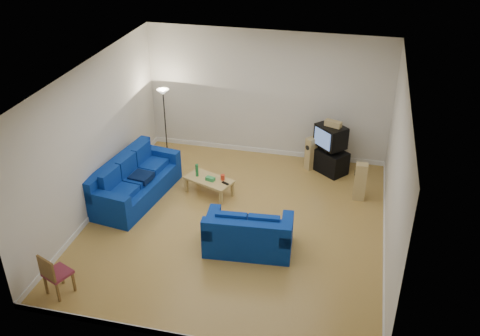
% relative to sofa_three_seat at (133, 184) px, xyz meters
% --- Properties ---
extents(room, '(6.01, 6.51, 3.21)m').
position_rel_sofa_three_seat_xyz_m(room, '(2.45, -0.47, 1.20)').
color(room, olive).
rests_on(room, ground).
extents(sofa_three_seat, '(1.36, 2.51, 0.92)m').
position_rel_sofa_three_seat_xyz_m(sofa_three_seat, '(0.00, 0.00, 0.00)').
color(sofa_three_seat, navy).
rests_on(sofa_three_seat, ground).
extents(sofa_loveseat, '(1.73, 1.06, 0.83)m').
position_rel_sofa_three_seat_xyz_m(sofa_loveseat, '(2.89, -1.26, -0.03)').
color(sofa_loveseat, navy).
rests_on(sofa_loveseat, ground).
extents(coffee_table, '(1.19, 0.88, 0.39)m').
position_rel_sofa_three_seat_xyz_m(coffee_table, '(1.59, 0.52, -0.01)').
color(coffee_table, tan).
rests_on(coffee_table, ground).
extents(bottle, '(0.07, 0.07, 0.29)m').
position_rel_sofa_three_seat_xyz_m(bottle, '(1.30, 0.59, 0.19)').
color(bottle, '#197233').
rests_on(bottle, coffee_table).
extents(tissue_box, '(0.22, 0.16, 0.08)m').
position_rel_sofa_three_seat_xyz_m(tissue_box, '(1.64, 0.46, 0.09)').
color(tissue_box, green).
rests_on(tissue_box, coffee_table).
extents(red_canister, '(0.10, 0.10, 0.13)m').
position_rel_sofa_three_seat_xyz_m(red_canister, '(1.90, 0.55, 0.11)').
color(red_canister, red).
rests_on(red_canister, coffee_table).
extents(remote, '(0.18, 0.13, 0.02)m').
position_rel_sofa_three_seat_xyz_m(remote, '(2.00, 0.41, 0.06)').
color(remote, black).
rests_on(remote, coffee_table).
extents(tv_stand, '(1.04, 0.97, 0.56)m').
position_rel_sofa_three_seat_xyz_m(tv_stand, '(4.09, 2.23, -0.06)').
color(tv_stand, black).
rests_on(tv_stand, ground).
extents(av_receiver, '(0.55, 0.58, 0.11)m').
position_rel_sofa_three_seat_xyz_m(av_receiver, '(4.10, 2.28, 0.27)').
color(av_receiver, black).
rests_on(av_receiver, tv_stand).
extents(television, '(0.84, 0.83, 0.53)m').
position_rel_sofa_three_seat_xyz_m(television, '(4.10, 2.21, 0.59)').
color(television, black).
rests_on(television, av_receiver).
extents(centre_speaker, '(0.42, 0.28, 0.14)m').
position_rel_sofa_three_seat_xyz_m(centre_speaker, '(4.13, 2.19, 0.92)').
color(centre_speaker, tan).
rests_on(centre_speaker, television).
extents(speaker_left, '(0.30, 0.31, 0.82)m').
position_rel_sofa_three_seat_xyz_m(speaker_left, '(3.66, 2.23, 0.07)').
color(speaker_left, tan).
rests_on(speaker_left, ground).
extents(speaker_right, '(0.27, 0.20, 0.88)m').
position_rel_sofa_three_seat_xyz_m(speaker_right, '(4.88, 1.09, 0.10)').
color(speaker_right, tan).
rests_on(speaker_right, ground).
extents(floor_lamp, '(0.30, 0.30, 1.76)m').
position_rel_sofa_three_seat_xyz_m(floor_lamp, '(-0.00, 2.13, 1.12)').
color(floor_lamp, black).
rests_on(floor_lamp, ground).
extents(dining_chair, '(0.52, 0.52, 0.84)m').
position_rel_sofa_three_seat_xyz_m(dining_chair, '(-0.03, -3.23, 0.13)').
color(dining_chair, brown).
rests_on(dining_chair, ground).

